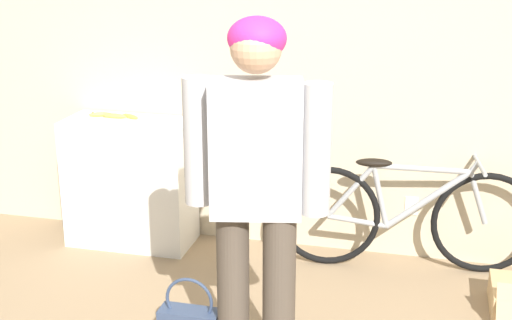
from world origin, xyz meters
name	(u,v)px	position (x,y,z in m)	size (l,w,h in m)	color
wall_back	(331,53)	(0.00, 2.44, 1.30)	(8.00, 0.07, 2.60)	beige
side_shelf	(130,182)	(-1.29, 2.19, 0.43)	(0.82, 0.40, 0.85)	white
person	(256,177)	(-0.11, 0.94, 0.99)	(0.66, 0.28, 1.69)	#4C4238
bicycle	(405,216)	(0.52, 2.22, 0.35)	(1.60, 0.46, 0.72)	black
banana	(114,115)	(-1.39, 2.23, 0.87)	(0.36, 0.09, 0.03)	#EAD64C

